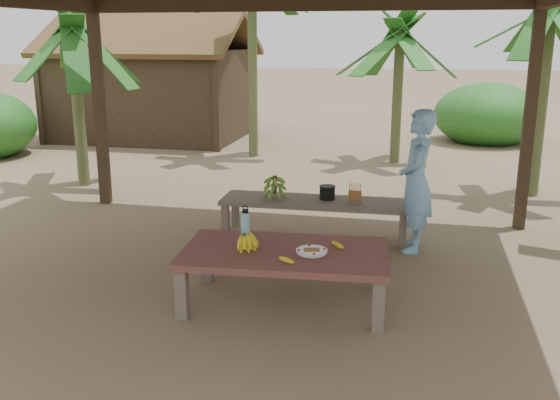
% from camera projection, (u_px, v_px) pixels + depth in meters
% --- Properties ---
extents(ground, '(80.00, 80.00, 0.00)m').
position_uv_depth(ground, '(254.00, 277.00, 6.18)').
color(ground, brown).
rests_on(ground, ground).
extents(work_table, '(1.87, 1.14, 0.50)m').
position_uv_depth(work_table, '(285.00, 257.00, 5.48)').
color(work_table, brown).
rests_on(work_table, ground).
extents(bench, '(2.21, 0.65, 0.45)m').
position_uv_depth(bench, '(315.00, 204.00, 7.34)').
color(bench, brown).
rests_on(bench, ground).
extents(ripe_banana_bunch, '(0.30, 0.27, 0.15)m').
position_uv_depth(ripe_banana_bunch, '(244.00, 240.00, 5.50)').
color(ripe_banana_bunch, yellow).
rests_on(ripe_banana_bunch, work_table).
extents(plate, '(0.27, 0.27, 0.04)m').
position_uv_depth(plate, '(312.00, 251.00, 5.39)').
color(plate, white).
rests_on(plate, work_table).
extents(loose_banana_front, '(0.16, 0.08, 0.04)m').
position_uv_depth(loose_banana_front, '(287.00, 260.00, 5.17)').
color(loose_banana_front, yellow).
rests_on(loose_banana_front, work_table).
extents(loose_banana_side, '(0.15, 0.12, 0.04)m').
position_uv_depth(loose_banana_side, '(338.00, 245.00, 5.54)').
color(loose_banana_side, yellow).
rests_on(loose_banana_side, work_table).
extents(water_flask, '(0.08, 0.08, 0.31)m').
position_uv_depth(water_flask, '(245.00, 224.00, 5.79)').
color(water_flask, '#3DB8BF').
rests_on(water_flask, work_table).
extents(green_banana_stalk, '(0.26, 0.26, 0.28)m').
position_uv_depth(green_banana_stalk, '(275.00, 186.00, 7.38)').
color(green_banana_stalk, '#598C2D').
rests_on(green_banana_stalk, bench).
extents(cooking_pot, '(0.18, 0.18, 0.15)m').
position_uv_depth(cooking_pot, '(327.00, 193.00, 7.35)').
color(cooking_pot, black).
rests_on(cooking_pot, bench).
extents(skewer_rack, '(0.18, 0.08, 0.24)m').
position_uv_depth(skewer_rack, '(355.00, 193.00, 7.16)').
color(skewer_rack, '#A57F47').
rests_on(skewer_rack, bench).
extents(woman, '(0.38, 0.58, 1.57)m').
position_uv_depth(woman, '(416.00, 181.00, 6.78)').
color(woman, '#76B1DF').
rests_on(woman, ground).
extents(hut, '(4.40, 3.43, 2.85)m').
position_uv_depth(hut, '(154.00, 90.00, 14.39)').
color(hut, black).
rests_on(hut, ground).
extents(banana_plant_ne, '(1.80, 1.80, 2.95)m').
position_uv_depth(banana_plant_ne, '(549.00, 25.00, 8.71)').
color(banana_plant_ne, '#596638').
rests_on(banana_plant_ne, ground).
extents(banana_plant_n, '(1.80, 1.80, 2.61)m').
position_uv_depth(banana_plant_n, '(400.00, 46.00, 11.21)').
color(banana_plant_n, '#596638').
rests_on(banana_plant_n, ground).
extents(banana_plant_w, '(1.80, 1.80, 2.66)m').
position_uv_depth(banana_plant_w, '(73.00, 45.00, 9.45)').
color(banana_plant_w, '#596638').
rests_on(banana_plant_w, ground).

